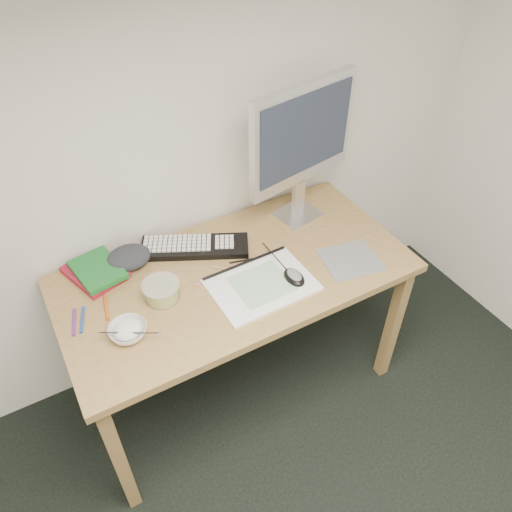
# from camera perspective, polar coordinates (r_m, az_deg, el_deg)

# --- Properties ---
(desk) EXTENTS (1.40, 0.70, 0.75)m
(desk) POSITION_cam_1_polar(r_m,az_deg,el_deg) (2.05, -2.30, -3.44)
(desk) COLOR #A4844B
(desk) RESTS_ON ground
(mousepad) EXTENTS (0.26, 0.24, 0.00)m
(mousepad) POSITION_cam_1_polar(r_m,az_deg,el_deg) (2.08, 10.77, -0.42)
(mousepad) COLOR gray
(mousepad) RESTS_ON desk
(sketchpad) EXTENTS (0.40, 0.29, 0.01)m
(sketchpad) POSITION_cam_1_polar(r_m,az_deg,el_deg) (1.93, 0.66, -3.32)
(sketchpad) COLOR white
(sketchpad) RESTS_ON desk
(keyboard) EXTENTS (0.46, 0.33, 0.03)m
(keyboard) POSITION_cam_1_polar(r_m,az_deg,el_deg) (2.10, -7.00, 1.04)
(keyboard) COLOR black
(keyboard) RESTS_ON desk
(monitor) EXTENTS (0.53, 0.19, 0.62)m
(monitor) POSITION_cam_1_polar(r_m,az_deg,el_deg) (2.08, 5.33, 13.26)
(monitor) COLOR silver
(monitor) RESTS_ON desk
(mouse) EXTENTS (0.07, 0.11, 0.04)m
(mouse) POSITION_cam_1_polar(r_m,az_deg,el_deg) (1.94, 4.40, -2.18)
(mouse) COLOR black
(mouse) RESTS_ON sketchpad
(rice_bowl) EXTENTS (0.14, 0.14, 0.04)m
(rice_bowl) POSITION_cam_1_polar(r_m,az_deg,el_deg) (1.81, -14.42, -8.34)
(rice_bowl) COLOR white
(rice_bowl) RESTS_ON desk
(chopsticks) EXTENTS (0.19, 0.12, 0.02)m
(chopsticks) POSITION_cam_1_polar(r_m,az_deg,el_deg) (1.77, -14.27, -8.50)
(chopsticks) COLOR silver
(chopsticks) RESTS_ON rice_bowl
(fruit_tub) EXTENTS (0.18, 0.18, 0.07)m
(fruit_tub) POSITION_cam_1_polar(r_m,az_deg,el_deg) (1.90, -10.75, -3.95)
(fruit_tub) COLOR gold
(fruit_tub) RESTS_ON desk
(book_red) EXTENTS (0.24, 0.28, 0.02)m
(book_red) POSITION_cam_1_polar(r_m,az_deg,el_deg) (2.07, -17.90, -1.78)
(book_red) COLOR maroon
(book_red) RESTS_ON desk
(book_green) EXTENTS (0.20, 0.24, 0.02)m
(book_green) POSITION_cam_1_polar(r_m,az_deg,el_deg) (2.05, -17.66, -1.49)
(book_green) COLOR #196727
(book_green) RESTS_ON book_red
(cloth_lump) EXTENTS (0.18, 0.17, 0.06)m
(cloth_lump) POSITION_cam_1_polar(r_m,az_deg,el_deg) (2.07, -14.36, -0.19)
(cloth_lump) COLOR #24262B
(cloth_lump) RESTS_ON desk
(pencil_pink) EXTENTS (0.19, 0.03, 0.01)m
(pencil_pink) POSITION_cam_1_polar(r_m,az_deg,el_deg) (1.98, -4.62, -2.18)
(pencil_pink) COLOR pink
(pencil_pink) RESTS_ON desk
(pencil_tan) EXTENTS (0.15, 0.12, 0.01)m
(pencil_tan) POSITION_cam_1_polar(r_m,az_deg,el_deg) (2.00, -2.56, -1.55)
(pencil_tan) COLOR tan
(pencil_tan) RESTS_ON desk
(pencil_black) EXTENTS (0.19, 0.06, 0.01)m
(pencil_black) POSITION_cam_1_polar(r_m,az_deg,el_deg) (2.04, -0.41, -0.33)
(pencil_black) COLOR black
(pencil_black) RESTS_ON desk
(marker_blue) EXTENTS (0.05, 0.12, 0.01)m
(marker_blue) POSITION_cam_1_polar(r_m,az_deg,el_deg) (1.92, -19.24, -6.89)
(marker_blue) COLOR #1C4498
(marker_blue) RESTS_ON desk
(marker_orange) EXTENTS (0.04, 0.13, 0.01)m
(marker_orange) POSITION_cam_1_polar(r_m,az_deg,el_deg) (1.93, -16.76, -5.64)
(marker_orange) COLOR #C05516
(marker_orange) RESTS_ON desk
(marker_purple) EXTENTS (0.05, 0.13, 0.01)m
(marker_purple) POSITION_cam_1_polar(r_m,az_deg,el_deg) (1.92, -20.09, -7.09)
(marker_purple) COLOR #6E258A
(marker_purple) RESTS_ON desk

